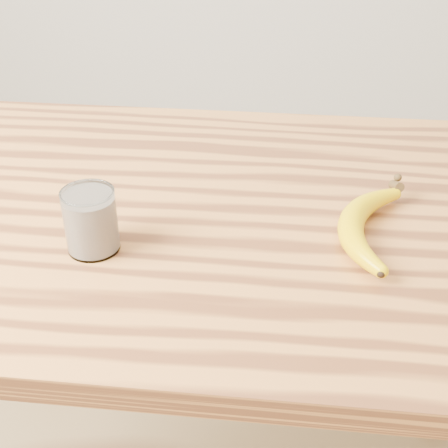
# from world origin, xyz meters

# --- Properties ---
(table) EXTENTS (1.20, 0.80, 0.90)m
(table) POSITION_xyz_m (0.00, 0.00, 0.77)
(table) COLOR #B87235
(table) RESTS_ON ground
(smoothie_glass) EXTENTS (0.08, 0.08, 0.10)m
(smoothie_glass) POSITION_xyz_m (-0.18, -0.14, 0.95)
(smoothie_glass) COLOR white
(smoothie_glass) RESTS_ON table
(banana) EXTENTS (0.18, 0.34, 0.04)m
(banana) POSITION_xyz_m (0.19, -0.06, 0.92)
(banana) COLOR #EABB00
(banana) RESTS_ON table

